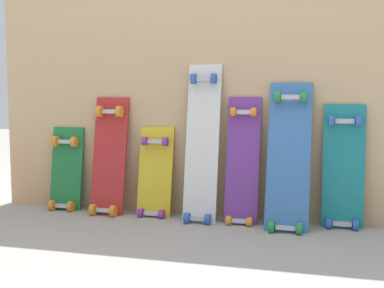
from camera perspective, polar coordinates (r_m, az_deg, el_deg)
The scene contains 9 objects.
ground_plane at distance 2.95m, azimuth 0.36°, elevation -8.25°, with size 12.00×12.00×0.00m, color #9E9991.
plywood_wall_panel at distance 2.93m, azimuth 0.72°, elevation 7.55°, with size 2.51×0.04×1.61m, color tan.
skateboard_green at distance 3.20m, azimuth -14.13°, elevation -3.28°, with size 0.21×0.15×0.57m.
skateboard_red at distance 3.03m, azimuth -9.44°, elevation -1.90°, with size 0.21×0.21×0.75m.
skateboard_yellow at distance 2.95m, azimuth -4.23°, elevation -3.80°, with size 0.21×0.17×0.59m.
skateboard_white at distance 2.81m, azimuth 1.14°, elevation -0.51°, with size 0.19×0.23×0.95m.
skateboard_purple at distance 2.79m, azimuth 5.74°, elevation -2.54°, with size 0.18×0.21×0.77m.
skateboard_blue at distance 2.71m, azimuth 10.90°, elevation -2.01°, with size 0.23×0.30×0.84m.
skateboard_teal at distance 2.79m, azimuth 16.81°, elevation -3.10°, with size 0.22×0.15×0.72m.
Camera 1 is at (0.73, -2.76, 0.71)m, focal length 46.95 mm.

